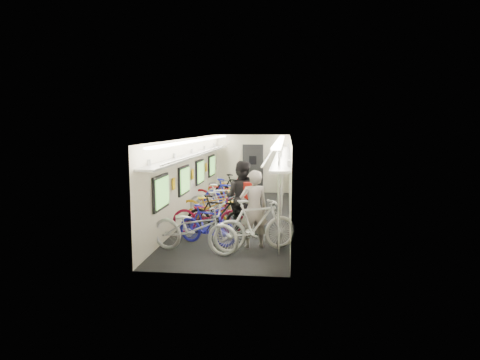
% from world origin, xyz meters
% --- Properties ---
extents(train_car_shell, '(10.00, 10.00, 10.00)m').
position_xyz_m(train_car_shell, '(-0.36, 0.71, 1.66)').
color(train_car_shell, black).
rests_on(train_car_shell, ground).
extents(bicycle_0, '(2.22, 1.29, 1.10)m').
position_xyz_m(bicycle_0, '(-0.58, -3.67, 0.55)').
color(bicycle_0, '#BCBBC0').
rests_on(bicycle_0, ground).
extents(bicycle_1, '(1.61, 0.99, 0.94)m').
position_xyz_m(bicycle_1, '(-0.43, -3.02, 0.47)').
color(bicycle_1, '#1E1CA9').
rests_on(bicycle_1, ground).
extents(bicycle_2, '(1.89, 0.73, 0.98)m').
position_xyz_m(bicycle_2, '(-0.59, -1.97, 0.49)').
color(bicycle_2, maroon).
rests_on(bicycle_2, ground).
extents(bicycle_3, '(1.76, 0.73, 1.03)m').
position_xyz_m(bicycle_3, '(-0.31, -2.11, 0.51)').
color(bicycle_3, black).
rests_on(bicycle_3, ground).
extents(bicycle_4, '(1.89, 0.75, 0.98)m').
position_xyz_m(bicycle_4, '(-0.76, -0.62, 0.49)').
color(bicycle_4, orange).
rests_on(bicycle_4, ground).
extents(bicycle_5, '(1.75, 0.63, 1.03)m').
position_xyz_m(bicycle_5, '(-0.51, -0.06, 0.52)').
color(bicycle_5, silver).
rests_on(bicycle_5, ground).
extents(bicycle_6, '(2.07, 0.73, 1.08)m').
position_xyz_m(bicycle_6, '(-0.52, -0.03, 0.54)').
color(bicycle_6, '#A4A4A8').
rests_on(bicycle_6, ground).
extents(bicycle_7, '(1.91, 1.04, 1.11)m').
position_xyz_m(bicycle_7, '(-0.40, 0.58, 0.55)').
color(bicycle_7, '#1C21AA').
rests_on(bicycle_7, ground).
extents(bicycle_8, '(2.09, 0.85, 1.08)m').
position_xyz_m(bicycle_8, '(-0.73, 1.14, 0.54)').
color(bicycle_8, maroon).
rests_on(bicycle_8, ground).
extents(bicycle_9, '(1.85, 1.02, 1.07)m').
position_xyz_m(bicycle_9, '(-0.35, 2.19, 0.54)').
color(bicycle_9, black).
rests_on(bicycle_9, ground).
extents(bicycle_10, '(1.78, 0.66, 0.93)m').
position_xyz_m(bicycle_10, '(-0.68, 2.92, 0.46)').
color(bicycle_10, orange).
rests_on(bicycle_10, ground).
extents(bicycle_11, '(1.99, 1.32, 1.17)m').
position_xyz_m(bicycle_11, '(0.74, -3.40, 0.58)').
color(bicycle_11, silver).
rests_on(bicycle_11, ground).
extents(bicycle_12, '(2.00, 0.82, 1.03)m').
position_xyz_m(bicycle_12, '(-0.69, 3.00, 0.52)').
color(bicycle_12, '#58585C').
rests_on(bicycle_12, ground).
extents(passenger_near, '(0.75, 0.61, 1.78)m').
position_xyz_m(passenger_near, '(0.67, -3.12, 0.89)').
color(passenger_near, gray).
rests_on(passenger_near, ground).
extents(passenger_mid, '(1.06, 0.91, 1.88)m').
position_xyz_m(passenger_mid, '(0.26, -1.87, 0.94)').
color(passenger_mid, black).
rests_on(passenger_mid, ground).
extents(backpack, '(0.27, 0.16, 0.38)m').
position_xyz_m(backpack, '(0.55, -2.90, 1.28)').
color(backpack, red).
rests_on(backpack, passenger_near).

